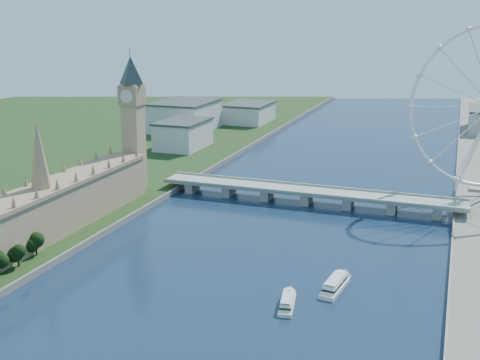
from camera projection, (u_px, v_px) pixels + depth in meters
The scene contains 6 objects.
parliament_range at pixel (44, 212), 355.08m from camera, with size 24.00×200.00×70.00m.
big_ben at pixel (132, 107), 440.52m from camera, with size 20.02×20.02×110.00m.
westminster_bridge at pixel (308, 194), 433.72m from camera, with size 220.00×22.00×9.50m.
city_skyline at pixel (400, 125), 653.95m from camera, with size 505.00×280.00×32.00m.
tour_boat_near at pixel (287, 306), 278.64m from camera, with size 6.65×26.20×5.75m, color beige, non-canonical shape.
tour_boat_far at pixel (335, 290), 295.75m from camera, with size 7.76×30.34×6.71m, color white, non-canonical shape.
Camera 1 is at (96.78, -107.69, 129.16)m, focal length 45.00 mm.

